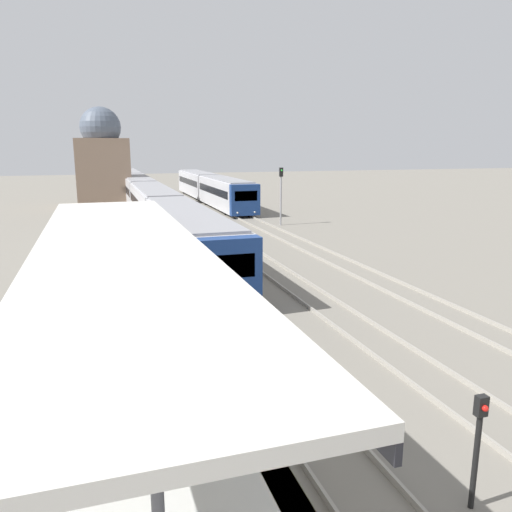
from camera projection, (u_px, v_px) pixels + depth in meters
platform_canopy at (120, 246)px, 12.84m from camera, size 4.00×19.36×2.91m
person_on_platform at (157, 289)px, 15.36m from camera, size 0.40×0.40×1.66m
train_near at (145, 197)px, 45.51m from camera, size 2.68×59.60×3.13m
train_far at (210, 187)px, 56.57m from camera, size 2.65×28.30×3.11m
signal_post_near at (478, 441)px, 8.47m from camera, size 0.20×0.21×2.13m
signal_mast_far at (281, 189)px, 39.67m from camera, size 0.28×0.29×4.59m
distant_domed_building at (103, 161)px, 52.41m from camera, size 5.39×5.39×10.26m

